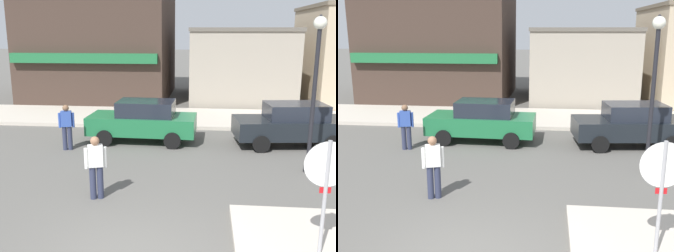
% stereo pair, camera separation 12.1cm
% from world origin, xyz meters
% --- Properties ---
extents(kerb_far, '(80.00, 4.00, 0.15)m').
position_xyz_m(kerb_far, '(0.00, 12.02, 0.07)').
color(kerb_far, beige).
rests_on(kerb_far, ground).
extents(stop_sign, '(0.82, 0.08, 2.30)m').
position_xyz_m(stop_sign, '(3.33, 0.50, 1.52)').
color(stop_sign, '#9E9EA3').
rests_on(stop_sign, ground).
extents(lamp_post, '(0.36, 0.36, 4.54)m').
position_xyz_m(lamp_post, '(4.26, 5.27, 2.96)').
color(lamp_post, black).
rests_on(lamp_post, ground).
extents(parked_car_nearest, '(4.06, 1.99, 1.56)m').
position_xyz_m(parked_car_nearest, '(-1.12, 8.11, 0.81)').
color(parked_car_nearest, '#1E6B3D').
rests_on(parked_car_nearest, ground).
extents(parked_car_second, '(4.17, 2.21, 1.56)m').
position_xyz_m(parked_car_second, '(4.31, 8.08, 0.81)').
color(parked_car_second, black).
rests_on(parked_car_second, ground).
extents(pedestrian_crossing_near, '(0.56, 0.29, 1.61)m').
position_xyz_m(pedestrian_crossing_near, '(-3.61, 6.75, 0.87)').
color(pedestrian_crossing_near, '#2D334C').
rests_on(pedestrian_crossing_near, ground).
extents(pedestrian_crossing_far, '(0.55, 0.32, 1.61)m').
position_xyz_m(pedestrian_crossing_far, '(-1.46, 2.81, 0.87)').
color(pedestrian_crossing_far, '#2D334C').
rests_on(pedestrian_crossing_far, ground).
extents(building_corner_shop, '(8.41, 8.80, 8.39)m').
position_xyz_m(building_corner_shop, '(-5.18, 18.16, 4.20)').
color(building_corner_shop, '#3D2D26').
rests_on(building_corner_shop, ground).
extents(building_storefront_left_near, '(5.81, 7.59, 4.25)m').
position_xyz_m(building_storefront_left_near, '(3.15, 18.03, 2.13)').
color(building_storefront_left_near, '#9E9384').
rests_on(building_storefront_left_near, ground).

